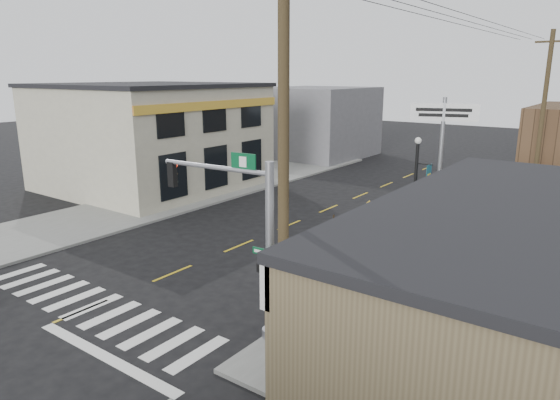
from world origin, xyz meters
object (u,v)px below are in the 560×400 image
Objects in this scene: fire_hydrant at (410,281)px; utility_pole_near at (283,172)px; guide_sign at (406,248)px; utility_pole_far at (542,119)px; dance_center_sign at (443,131)px; bare_tree at (352,231)px; lamp_post at (416,191)px; traffic_signal_pole at (252,229)px.

fire_hydrant is 0.07× the size of utility_pole_near.
utility_pole_near reaches higher than guide_sign.
fire_hydrant is at bearing -86.82° from utility_pole_far.
utility_pole_far is at bearing 52.00° from dance_center_sign.
fire_hydrant is at bearing 87.76° from bare_tree.
utility_pole_near reaches higher than bare_tree.
utility_pole_near reaches higher than dance_center_sign.
dance_center_sign is (-1.67, 7.30, 4.52)m from fire_hydrant.
dance_center_sign is (-0.54, 4.30, 1.94)m from lamp_post.
dance_center_sign is 11.76m from bare_tree.
traffic_signal_pole reaches higher than lamp_post.
traffic_signal_pole is 8.59m from lamp_post.
traffic_signal_pole is at bearing -116.81° from fire_hydrant.
bare_tree is (-0.17, -4.25, 2.95)m from fire_hydrant.
dance_center_sign is 13.92m from utility_pole_near.
utility_pole_far is at bearing 86.44° from utility_pole_near.
utility_pole_far is at bearing 82.25° from guide_sign.
utility_pole_near is (-0.64, -2.34, 1.94)m from bare_tree.
guide_sign is at bearing 89.15° from bare_tree.
fire_hydrant is 0.14× the size of lamp_post.
guide_sign is 4.26m from bare_tree.
utility_pole_near reaches higher than lamp_post.
guide_sign is 0.62× the size of bare_tree.
fire_hydrant is at bearing -95.61° from dance_center_sign.
fire_hydrant is at bearing 59.64° from traffic_signal_pole.
lamp_post is (-1.14, 3.00, 2.58)m from fire_hydrant.
lamp_post is at bearing 93.59° from utility_pole_near.
guide_sign is at bearing -56.76° from lamp_post.
lamp_post is 12.80m from utility_pole_far.
traffic_signal_pole reaches higher than guide_sign.
fire_hydrant is 0.11× the size of dance_center_sign.
traffic_signal_pole is at bearing -93.10° from utility_pole_far.
fire_hydrant is 4.11m from lamp_post.
guide_sign is at bearing -108.88° from fire_hydrant.
dance_center_sign reaches higher than bare_tree.
bare_tree reaches higher than guide_sign.
utility_pole_far is (1.19, 15.41, 4.66)m from fire_hydrant.
fire_hydrant is (2.75, 5.43, -2.83)m from traffic_signal_pole.
guide_sign is (2.64, 5.12, -1.51)m from traffic_signal_pole.
dance_center_sign is (1.07, 12.73, 1.69)m from traffic_signal_pole.
traffic_signal_pole is at bearing -120.29° from guide_sign.
utility_pole_far is at bearing 75.75° from traffic_signal_pole.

